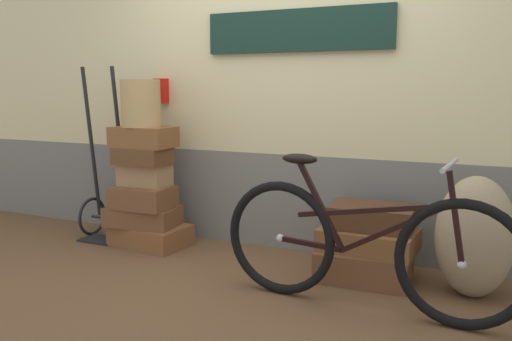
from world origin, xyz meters
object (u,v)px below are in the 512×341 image
at_px(suitcase_2, 143,197).
at_px(burlap_sack, 475,237).
at_px(suitcase_0, 151,235).
at_px(wicker_basket, 141,103).
at_px(suitcase_5, 144,137).
at_px(luggage_trolley, 107,201).
at_px(suitcase_7, 368,239).
at_px(suitcase_3, 145,175).
at_px(suitcase_8, 372,217).
at_px(suitcase_4, 143,156).
at_px(suitcase_6, 364,265).
at_px(bicycle, 363,247).
at_px(suitcase_1, 143,216).

relative_size(suitcase_2, burlap_sack, 0.62).
distance_m(suitcase_0, wicker_basket, 1.05).
bearing_deg(suitcase_5, luggage_trolley, 172.30).
distance_m(suitcase_5, suitcase_7, 1.89).
distance_m(suitcase_3, suitcase_8, 1.81).
relative_size(suitcase_4, suitcase_6, 0.69).
bearing_deg(suitcase_0, suitcase_4, -108.05).
bearing_deg(suitcase_6, suitcase_2, 177.92).
distance_m(suitcase_4, bicycle, 1.96).
bearing_deg(suitcase_7, suitcase_5, -177.14).
relative_size(suitcase_1, wicker_basket, 1.53).
bearing_deg(suitcase_4, suitcase_7, 1.06).
bearing_deg(suitcase_8, suitcase_7, -111.40).
height_order(suitcase_5, luggage_trolley, luggage_trolley).
bearing_deg(luggage_trolley, suitcase_6, -2.35).
relative_size(suitcase_6, burlap_sack, 0.80).
relative_size(suitcase_7, luggage_trolley, 0.43).
bearing_deg(suitcase_4, bicycle, -14.24).
distance_m(suitcase_0, suitcase_3, 0.49).
bearing_deg(suitcase_0, suitcase_6, 3.85).
xyz_separation_m(suitcase_2, suitcase_6, (1.77, -0.01, -0.30)).
distance_m(wicker_basket, luggage_trolley, 0.93).
bearing_deg(wicker_basket, luggage_trolley, 171.74).
relative_size(suitcase_3, suitcase_4, 0.93).
bearing_deg(suitcase_1, luggage_trolley, 166.32).
height_order(suitcase_2, suitcase_5, suitcase_5).
bearing_deg(suitcase_3, suitcase_7, -1.39).
bearing_deg(burlap_sack, bicycle, -139.96).
bearing_deg(suitcase_8, suitcase_2, 179.53).
relative_size(suitcase_3, luggage_trolley, 0.27).
height_order(suitcase_1, wicker_basket, wicker_basket).
height_order(suitcase_3, suitcase_5, suitcase_5).
bearing_deg(suitcase_0, suitcase_3, -150.71).
xyz_separation_m(suitcase_0, suitcase_6, (1.74, -0.06, 0.02)).
relative_size(suitcase_0, suitcase_4, 1.44).
xyz_separation_m(suitcase_1, suitcase_7, (1.81, -0.01, 0.03)).
bearing_deg(suitcase_3, suitcase_5, -67.58).
bearing_deg(suitcase_3, suitcase_6, -2.21).
relative_size(suitcase_6, wicker_basket, 1.63).
distance_m(suitcase_2, bicycle, 1.93).
distance_m(suitcase_2, suitcase_3, 0.18).
relative_size(suitcase_0, burlap_sack, 0.80).
bearing_deg(suitcase_2, suitcase_8, 0.42).
bearing_deg(suitcase_7, wicker_basket, -176.73).
height_order(suitcase_8, burlap_sack, burlap_sack).
height_order(suitcase_1, bicycle, bicycle).
distance_m(suitcase_8, burlap_sack, 0.64).
distance_m(suitcase_8, bicycle, 0.55).
bearing_deg(wicker_basket, bicycle, -15.23).
bearing_deg(burlap_sack, suitcase_5, 178.82).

